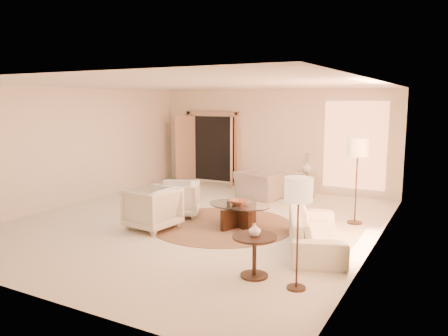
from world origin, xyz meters
The scene contains 18 objects.
room centered at (0.00, 0.00, 1.40)m, with size 7.04×8.04×2.83m.
windows_right centered at (3.45, 0.10, 1.35)m, with size 0.10×6.40×2.40m, color #F29461, non-canonical shape.
window_back_corner centered at (2.30, 3.95, 1.35)m, with size 1.70×0.10×2.40m, color #F29461, non-canonical shape.
curtains_right centered at (3.40, 1.00, 1.30)m, with size 0.06×5.20×2.60m, color #BEB68C, non-canonical shape.
french_doors centered at (-1.90, 3.82, 1.07)m, with size 1.95×0.66×2.16m.
area_rug centered at (0.58, -0.01, 0.01)m, with size 2.89×2.89×0.01m, color #462D1F.
sofa centered at (2.64, -0.50, 0.31)m, with size 2.11×0.83×0.62m, color silver.
armchair_left centered at (-0.59, 0.17, 0.42)m, with size 0.81×0.76×0.83m, color silver.
armchair_right centered at (-0.51, -0.87, 0.45)m, with size 0.88×0.82×0.91m, color silver.
accent_chair centered at (0.24, 2.59, 0.47)m, with size 1.08×0.70×0.94m, color gray.
coffee_table centered at (0.94, 0.03, 0.29)m, with size 1.60×1.60×0.46m.
end_table centered at (2.23, -2.07, 0.41)m, with size 0.64×0.64×0.60m.
side_table centered at (1.23, 3.40, 0.39)m, with size 0.56×0.56×0.65m.
floor_lamp_near centered at (2.90, 1.41, 1.49)m, with size 0.42×0.42×1.75m.
floor_lamp_far centered at (2.90, -2.18, 1.28)m, with size 0.37×0.37×1.51m.
bowl centered at (0.94, 0.03, 0.51)m, with size 0.36×0.36×0.09m, color brown.
end_vase centered at (2.23, -2.07, 0.69)m, with size 0.17×0.17×0.18m, color white.
side_vase centered at (1.23, 3.40, 0.77)m, with size 0.24×0.24×0.25m, color white.
Camera 1 is at (4.68, -7.48, 2.48)m, focal length 35.00 mm.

